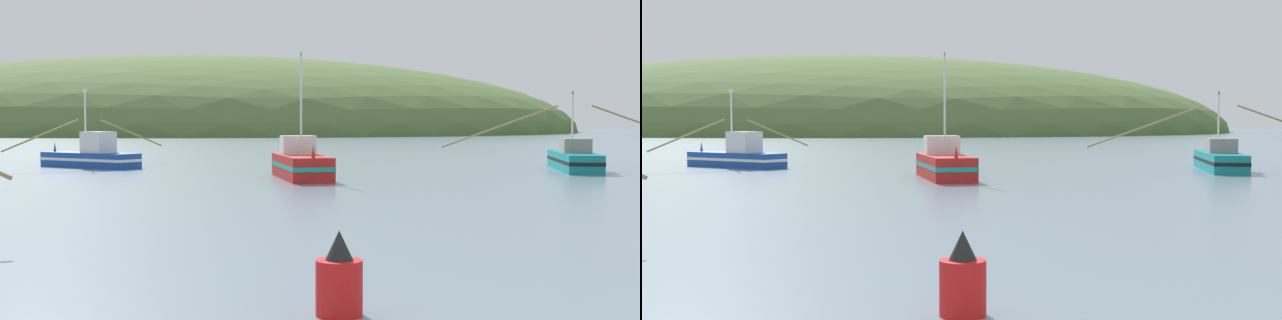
{
  "view_description": "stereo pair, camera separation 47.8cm",
  "coord_description": "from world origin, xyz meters",
  "views": [
    {
      "loc": [
        -1.19,
        -8.53,
        3.28
      ],
      "look_at": [
        -3.03,
        29.08,
        1.4
      ],
      "focal_mm": 45.1,
      "sensor_mm": 36.0,
      "label": 1
    },
    {
      "loc": [
        -0.71,
        -8.5,
        3.28
      ],
      "look_at": [
        -3.03,
        29.08,
        1.4
      ],
      "focal_mm": 45.1,
      "sensor_mm": 36.0,
      "label": 2
    }
  ],
  "objects": [
    {
      "name": "fishing_boat_red",
      "position": [
        -4.45,
        36.22,
        0.8
      ],
      "size": [
        4.09,
        7.92,
        7.04
      ],
      "rotation": [
        0.0,
        0.0,
        4.96
      ],
      "color": "red",
      "rests_on": "ground"
    },
    {
      "name": "hill_far_center",
      "position": [
        -50.17,
        222.43,
        0.0
      ],
      "size": [
        217.4,
        173.92,
        41.9
      ],
      "primitive_type": "ellipsoid",
      "color": "#516B38",
      "rests_on": "ground"
    },
    {
      "name": "channel_buoy",
      "position": [
        -1.52,
        4.8,
        0.58
      ],
      "size": [
        0.8,
        0.8,
        1.44
      ],
      "color": "red",
      "rests_on": "ground"
    },
    {
      "name": "fishing_boat_blue",
      "position": [
        -19.62,
        45.83,
        0.77
      ],
      "size": [
        7.92,
        12.24,
        5.41
      ],
      "rotation": [
        0.0,
        0.0,
        2.62
      ],
      "color": "#19479E",
      "rests_on": "ground"
    },
    {
      "name": "fishing_boat_teal",
      "position": [
        12.83,
        44.55,
        0.73
      ],
      "size": [
        17.08,
        10.23,
        5.16
      ],
      "rotation": [
        0.0,
        0.0,
        1.47
      ],
      "color": "#147F84",
      "rests_on": "ground"
    }
  ]
}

